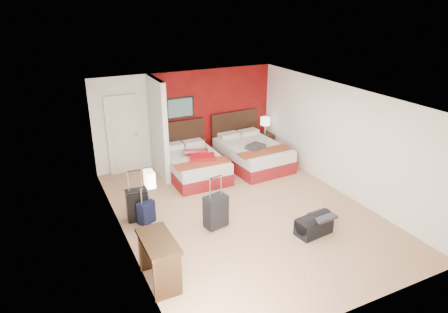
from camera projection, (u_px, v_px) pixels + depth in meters
ground at (244, 212)px, 8.64m from camera, size 6.50×6.50×0.00m
room_walls at (157, 146)px, 8.77m from camera, size 5.02×6.52×2.50m
red_accent_panel at (212, 114)px, 11.16m from camera, size 3.50×0.04×2.50m
partition_wall at (158, 129)px, 9.93m from camera, size 0.12×1.20×2.50m
entry_door at (123, 135)px, 10.20m from camera, size 0.82×0.06×2.05m
bed_left at (194, 166)px, 10.20m from camera, size 1.32×1.89×0.57m
bed_right at (253, 155)px, 10.85m from camera, size 1.54×2.12×0.61m
red_suitcase_open at (199, 155)px, 10.03m from camera, size 0.84×0.99×0.11m
jacket_bundle at (255, 147)px, 10.43m from camera, size 0.55×0.49×0.11m
nightstand at (264, 143)px, 11.75m from camera, size 0.44×0.44×0.58m
table_lamp at (265, 126)px, 11.55m from camera, size 0.36×0.36×0.50m
suitcase_black at (137, 206)px, 8.20m from camera, size 0.46×0.31×0.65m
suitcase_charcoal at (216, 212)px, 7.95m from camera, size 0.49×0.36×0.66m
suitcase_navy at (146, 213)px, 8.10m from camera, size 0.39×0.34×0.46m
duffel_bag at (314, 226)px, 7.77m from camera, size 0.74×0.45×0.36m
jacket_draped at (323, 216)px, 7.72m from camera, size 0.46×0.40×0.06m
desk at (159, 261)px, 6.37m from camera, size 0.49×0.97×0.81m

